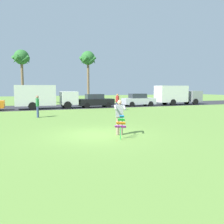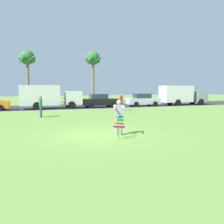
# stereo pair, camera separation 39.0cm
# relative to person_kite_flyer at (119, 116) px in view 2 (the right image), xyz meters

# --- Properties ---
(ground_plane) EXTENTS (120.00, 120.00, 0.00)m
(ground_plane) POSITION_rel_person_kite_flyer_xyz_m (-0.90, 0.48, -0.95)
(ground_plane) COLOR olive
(road_strip) EXTENTS (120.00, 8.00, 0.01)m
(road_strip) POSITION_rel_person_kite_flyer_xyz_m (-0.90, 18.89, -0.95)
(road_strip) COLOR #2D2D33
(road_strip) RESTS_ON ground
(person_kite_flyer) EXTENTS (0.68, 0.75, 1.73)m
(person_kite_flyer) POSITION_rel_person_kite_flyer_xyz_m (0.00, 0.00, 0.00)
(person_kite_flyer) COLOR gray
(person_kite_flyer) RESTS_ON ground
(kite_held) EXTENTS (0.64, 0.73, 1.05)m
(kite_held) POSITION_rel_person_kite_flyer_xyz_m (-0.27, -0.79, -0.26)
(kite_held) COLOR blue
(kite_held) RESTS_ON ground
(parked_truck_white_box) EXTENTS (6.72, 2.17, 2.62)m
(parked_truck_white_box) POSITION_rel_person_kite_flyer_xyz_m (-2.09, 16.49, 0.46)
(parked_truck_white_box) COLOR silver
(parked_truck_white_box) RESTS_ON ground
(parked_car_black) EXTENTS (4.23, 1.89, 1.60)m
(parked_car_black) POSITION_rel_person_kite_flyer_xyz_m (3.97, 16.49, -0.18)
(parked_car_black) COLOR black
(parked_car_black) RESTS_ON ground
(parked_car_silver) EXTENTS (4.26, 1.96, 1.60)m
(parked_car_silver) POSITION_rel_person_kite_flyer_xyz_m (9.74, 16.49, -0.18)
(parked_car_silver) COLOR silver
(parked_car_silver) RESTS_ON ground
(parked_truck_grey_van) EXTENTS (6.70, 2.12, 2.62)m
(parked_truck_grey_van) POSITION_rel_person_kite_flyer_xyz_m (15.55, 16.49, 0.46)
(parked_truck_grey_van) COLOR gray
(parked_truck_grey_van) RESTS_ON ground
(palm_tree_right_near) EXTENTS (2.58, 2.71, 7.74)m
(palm_tree_right_near) POSITION_rel_person_kite_flyer_xyz_m (-3.98, 26.09, 5.43)
(palm_tree_right_near) COLOR brown
(palm_tree_right_near) RESTS_ON ground
(palm_tree_centre_far) EXTENTS (2.58, 2.71, 7.93)m
(palm_tree_centre_far) POSITION_rel_person_kite_flyer_xyz_m (5.53, 25.08, 5.61)
(palm_tree_centre_far) COLOR brown
(palm_tree_centre_far) RESTS_ON ground
(person_walker_near) EXTENTS (0.28, 0.56, 1.73)m
(person_walker_near) POSITION_rel_person_kite_flyer_xyz_m (-3.22, 8.80, -0.02)
(person_walker_near) COLOR #384772
(person_walker_near) RESTS_ON ground
(person_walker_far) EXTENTS (0.46, 0.40, 1.73)m
(person_walker_far) POSITION_rel_person_kite_flyer_xyz_m (4.86, 11.83, -0.02)
(person_walker_far) COLOR #384772
(person_walker_far) RESTS_ON ground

